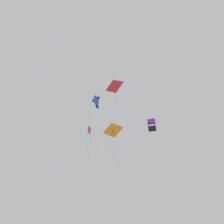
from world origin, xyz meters
TOP-DOWN VIEW (x-y plane):
  - kite_diamond_near_right at (1.55, 5.23)m, footprint 1.76×1.19m
  - kite_fish_near_left at (3.07, 4.61)m, footprint 2.94×2.35m
  - kite_box_highest at (-0.20, -4.11)m, footprint 1.62×1.31m
  - kite_delta_low_drifter at (-5.30, 1.19)m, footprint 1.95×2.06m
  - kite_delta_mid_left at (3.40, 1.31)m, footprint 2.25×2.87m

SIDE VIEW (x-z plane):
  - kite_delta_low_drifter at x=-5.30m, z-range 9.87..14.41m
  - kite_box_highest at x=-0.20m, z-range 14.66..16.55m
  - kite_diamond_near_right at x=1.55m, z-range 13.50..18.33m
  - kite_fish_near_left at x=3.07m, z-range 17.87..27.55m
  - kite_delta_mid_left at x=3.40m, z-range 23.60..28.43m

